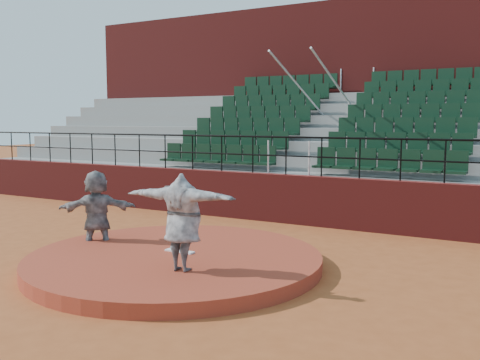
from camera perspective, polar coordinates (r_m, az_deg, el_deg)
name	(u,v)px	position (r m, az deg, el deg)	size (l,w,h in m)	color
ground	(175,267)	(10.27, -6.93, -9.16)	(90.00, 90.00, 0.00)	#A24E24
pitchers_mound	(175,260)	(10.24, -6.94, -8.49)	(5.50, 5.50, 0.25)	#9F3923
pitching_rubber	(180,251)	(10.32, -6.46, -7.56)	(0.60, 0.15, 0.03)	white
boundary_wall	(286,199)	(14.39, 4.88, -2.00)	(24.00, 0.30, 1.30)	maroon
wall_railing	(286,147)	(14.25, 4.94, 3.50)	(24.04, 0.05, 1.03)	black
seating_deck	(332,160)	(17.66, 9.81, 2.11)	(24.00, 5.97, 4.63)	gray
press_box_facade	(368,99)	(21.40, 13.50, 8.39)	(24.00, 3.00, 7.10)	maroon
pitcher	(182,222)	(8.92, -6.17, -4.49)	(2.01, 0.55, 1.63)	black
fielder	(97,211)	(11.55, -15.02, -3.22)	(1.59, 0.51, 1.72)	black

